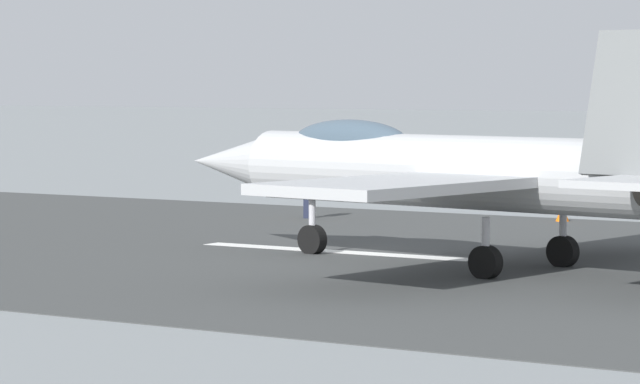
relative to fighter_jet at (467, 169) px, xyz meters
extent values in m
plane|color=gray|center=(3.93, -1.47, -2.36)|extent=(400.00, 400.00, 0.00)
cube|color=#3B3E3D|center=(3.93, -1.47, -2.35)|extent=(240.00, 26.00, 0.02)
cube|color=white|center=(4.58, -1.47, -2.34)|extent=(8.00, 0.70, 0.00)
cylinder|color=#ADAFB1|center=(0.11, -0.02, -0.08)|extent=(12.42, 3.51, 1.76)
cone|color=#ADAFB1|center=(7.60, -1.11, -0.08)|extent=(3.02, 1.89, 1.49)
ellipsoid|color=#3F5160|center=(3.55, -0.52, 0.58)|extent=(3.72, 1.61, 1.10)
cube|color=#ADAFB1|center=(-0.31, 3.99, -0.18)|extent=(4.24, 6.48, 0.24)
cube|color=#ADAFB1|center=(-1.44, -3.74, -0.18)|extent=(4.24, 6.48, 0.24)
cylinder|color=silver|center=(4.79, -0.70, -1.66)|extent=(0.18, 0.18, 1.40)
cylinder|color=black|center=(4.79, -0.70, -1.98)|extent=(0.80, 0.41, 0.76)
cylinder|color=silver|center=(-1.44, 1.83, -1.66)|extent=(0.18, 0.18, 1.40)
cylinder|color=black|center=(-1.44, 1.83, -1.98)|extent=(0.80, 0.41, 0.76)
cylinder|color=silver|center=(-1.90, -1.34, -1.66)|extent=(0.18, 0.18, 1.40)
cylinder|color=black|center=(-1.90, -1.34, -1.98)|extent=(0.80, 0.41, 0.76)
cube|color=#1E2338|center=(10.96, -10.17, -1.92)|extent=(0.24, 0.36, 0.88)
cube|color=orange|center=(10.96, -10.17, -1.27)|extent=(0.51, 0.51, 0.60)
sphere|color=tan|center=(10.96, -10.17, -0.81)|extent=(0.22, 0.22, 0.22)
cylinder|color=orange|center=(11.17, -10.38, -1.30)|extent=(0.10, 0.10, 0.56)
cylinder|color=orange|center=(10.74, -9.96, -1.30)|extent=(0.10, 0.10, 0.56)
cone|color=orange|center=(3.51, -13.40, -2.08)|extent=(0.44, 0.44, 0.55)
camera|label=1|loc=(-18.37, 35.55, 2.07)|focal=94.56mm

